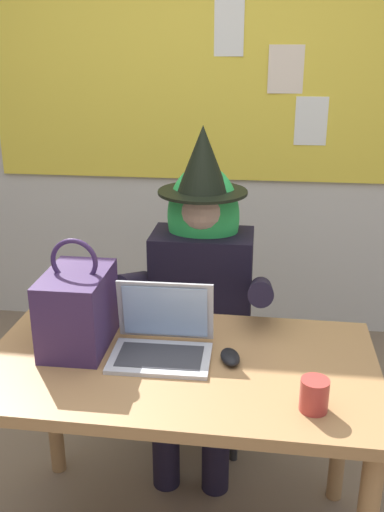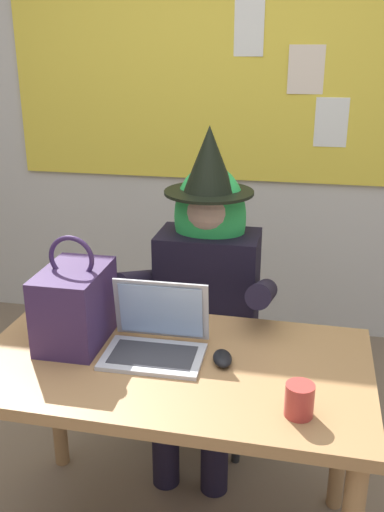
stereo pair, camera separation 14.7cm
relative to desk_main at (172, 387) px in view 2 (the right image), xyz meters
name	(u,v)px [view 2 (the right image)]	position (x,y,z in m)	size (l,w,h in m)	color
wall_back_bulletin	(219,90)	(-0.14, 1.78, 0.81)	(5.89, 1.97, 2.88)	beige
desk_main	(172,387)	(0.00, 0.00, 0.00)	(1.27, 0.73, 0.74)	#A37547
chair_at_desk	(211,327)	(0.01, 0.72, -0.14)	(0.44, 0.44, 0.89)	black
person_costumed	(205,280)	(0.00, 0.59, 0.14)	(0.59, 0.64, 1.40)	black
laptop	(156,338)	(-0.06, 0.04, 0.15)	(0.33, 0.25, 0.23)	#B7B7BC
computer_mouse	(222,358)	(0.16, 0.01, 0.12)	(0.06, 0.10, 0.03)	black
handbag	(75,305)	(-0.35, 0.06, 0.24)	(0.20, 0.30, 0.38)	#38234C
coffee_mug	(299,400)	(0.41, -0.21, 0.15)	(0.08, 0.08, 0.10)	#B23833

